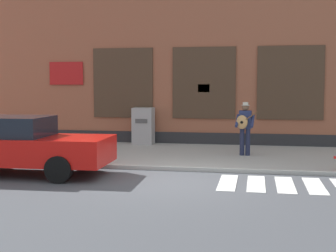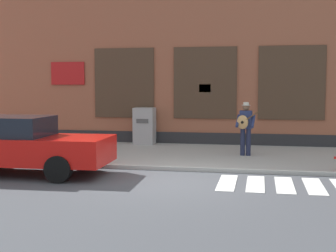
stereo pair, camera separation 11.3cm
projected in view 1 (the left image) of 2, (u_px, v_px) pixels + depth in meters
The scene contains 6 objects.
ground_plane at pixel (173, 182), 11.37m from camera, with size 160.00×160.00×0.00m, color #424449.
sidewalk at pixel (195, 155), 15.28m from camera, with size 28.00×5.19×0.11m.
building_backdrop at pixel (210, 36), 19.41m from camera, with size 28.00×4.06×8.79m.
red_car at pixel (20, 145), 12.22m from camera, with size 4.67×2.11×1.53m.
busker at pixel (245, 125), 14.81m from camera, with size 0.71×0.56×1.70m.
utility_box at pixel (143, 126), 17.74m from camera, with size 0.77×0.66×1.39m.
Camera 1 is at (1.95, -11.04, 2.33)m, focal length 50.00 mm.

